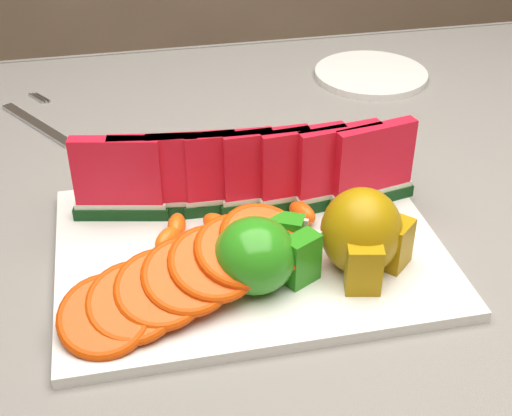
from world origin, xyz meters
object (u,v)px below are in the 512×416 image
Objects in this scene: fork at (37,122)px; apple_cluster at (262,254)px; platter at (249,250)px; pear_cluster at (363,234)px; side_plate at (371,74)px.

apple_cluster is at bearing -60.97° from fork.
platter is at bearing 89.99° from apple_cluster.
side_plate is at bearing 69.06° from pear_cluster.
fork is at bearing 128.94° from pear_cluster.
platter is at bearing -57.13° from fork.
pear_cluster is 0.55× the size of fork.
side_plate reaches higher than fork.
side_plate is at bearing 59.14° from apple_cluster.
fork is at bearing 119.03° from apple_cluster.
apple_cluster is at bearing -90.01° from platter.
side_plate is (0.28, 0.42, -0.00)m from platter.
fork is (-0.34, 0.42, -0.05)m from pear_cluster.
platter reaches higher than fork.
apple_cluster is at bearing -120.86° from side_plate.
apple_cluster is 0.10m from pear_cluster.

